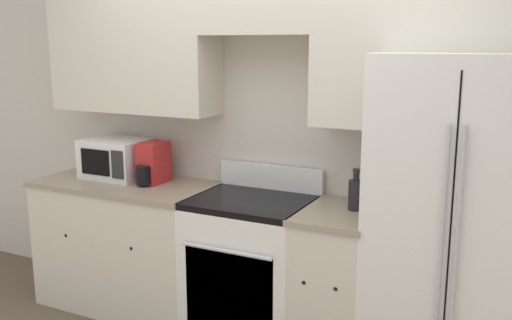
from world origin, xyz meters
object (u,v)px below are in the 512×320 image
object	(u,v)px
bottle	(356,194)
microwave	(116,158)
refrigerator	(460,224)
oven_range	(252,267)

from	to	relation	value
bottle	microwave	bearing A→B (deg)	179.06
microwave	refrigerator	bearing A→B (deg)	-0.46
oven_range	bottle	xyz separation A→B (m)	(0.65, 0.06, 0.55)
refrigerator	oven_range	bearing A→B (deg)	-176.86
bottle	refrigerator	bearing A→B (deg)	1.00
refrigerator	bottle	size ratio (longest dim) A/B	7.46
bottle	oven_range	bearing A→B (deg)	-174.95
refrigerator	microwave	world-z (taller)	refrigerator
oven_range	refrigerator	world-z (taller)	refrigerator
microwave	bottle	xyz separation A→B (m)	(1.79, -0.03, -0.04)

